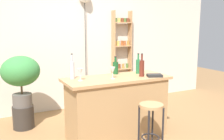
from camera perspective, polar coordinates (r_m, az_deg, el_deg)
back_wall at (r=5.00m, az=-7.86°, el=7.41°), size 6.40×0.10×2.80m
kitchen_counter at (r=3.66m, az=1.08°, el=-8.50°), size 1.51×0.63×0.90m
bar_stool at (r=3.24m, az=8.89°, el=-10.67°), size 0.30×0.30×0.65m
spice_shelf at (r=5.27m, az=2.22°, el=3.02°), size 0.41×0.15×1.93m
plant_stool at (r=4.30m, az=-19.58°, el=-10.06°), size 0.33×0.33×0.36m
potted_plant at (r=4.12m, az=-20.13°, el=-0.89°), size 0.59×0.53×0.80m
bottle_sauce_amber at (r=3.78m, az=0.80°, el=0.60°), size 0.08×0.08×0.27m
bottle_vinegar at (r=3.62m, az=6.81°, el=0.51°), size 0.07×0.07×0.33m
bottle_olive_oil at (r=3.84m, az=5.99°, el=0.94°), size 0.07×0.07×0.31m
bottle_spirits_clear at (r=3.46m, az=-9.11°, el=0.13°), size 0.07×0.07×0.35m
wine_glass_left at (r=3.43m, az=0.17°, el=-0.08°), size 0.07×0.07×0.16m
wine_glass_center at (r=3.33m, az=-7.29°, el=-0.46°), size 0.07×0.07×0.16m
cookbook at (r=3.64m, az=9.70°, el=-1.23°), size 0.25×0.22×0.03m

